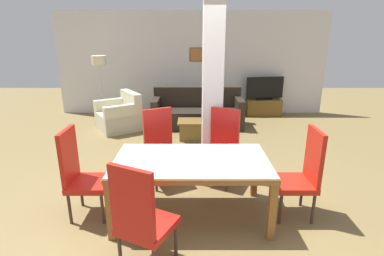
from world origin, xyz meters
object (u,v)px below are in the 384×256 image
at_px(dining_table, 192,170).
at_px(dining_chair_far_left, 161,145).
at_px(dining_chair_far_right, 222,145).
at_px(dining_chair_head_left, 81,172).
at_px(armchair, 121,117).
at_px(coffee_table, 197,129).
at_px(bottle, 204,116).
at_px(tv_stand, 264,107).
at_px(dining_chair_head_right, 303,172).
at_px(dining_chair_near_left, 141,217).
at_px(sofa, 198,113).
at_px(tv_screen, 265,88).
at_px(floor_lamp, 100,66).

relative_size(dining_table, dining_chair_far_left, 1.65).
bearing_deg(dining_chair_far_right, dining_table, 90.00).
bearing_deg(dining_chair_head_left, armchair, -174.24).
relative_size(armchair, coffee_table, 1.56).
xyz_separation_m(bottle, tv_stand, (1.71, 1.95, -0.29)).
bearing_deg(armchair, coffee_table, -142.97).
bearing_deg(dining_chair_far_left, tv_stand, -148.70).
bearing_deg(bottle, dining_chair_far_left, -110.11).
distance_m(dining_chair_head_right, dining_chair_near_left, 1.98).
distance_m(dining_chair_far_right, armchair, 3.34).
distance_m(dining_table, sofa, 3.75).
distance_m(coffee_table, tv_stand, 2.66).
relative_size(dining_chair_far_right, coffee_table, 1.40).
distance_m(dining_chair_head_right, coffee_table, 3.07).
distance_m(dining_chair_near_left, tv_stand, 6.11).
xyz_separation_m(dining_chair_head_left, armchair, (-0.35, 3.48, -0.27)).
height_order(dining_chair_near_left, coffee_table, dining_chair_near_left).
xyz_separation_m(dining_chair_head_left, tv_stand, (3.26, 4.71, -0.35)).
distance_m(dining_table, bottle, 2.77).
distance_m(dining_table, tv_stand, 5.11).
bearing_deg(tv_screen, dining_chair_head_right, 72.85).
xyz_separation_m(dining_chair_far_left, sofa, (0.59, 2.84, -0.26)).
height_order(coffee_table, floor_lamp, floor_lamp).
height_order(dining_chair_head_right, dining_chair_near_left, same).
bearing_deg(sofa, tv_stand, -151.70).
bearing_deg(dining_table, coffee_table, 87.91).
bearing_deg(dining_chair_near_left, armchair, 131.84).
height_order(coffee_table, tv_stand, tv_stand).
xyz_separation_m(coffee_table, floor_lamp, (-2.42, 1.63, 1.15)).
distance_m(tv_screen, floor_lamp, 4.32).
distance_m(dining_chair_head_left, dining_chair_head_right, 2.63).
relative_size(bottle, tv_stand, 0.32).
xyz_separation_m(dining_chair_far_right, floor_lamp, (-2.77, 3.51, 0.79)).
xyz_separation_m(dining_chair_far_right, bottle, (-0.21, 1.85, -0.06)).
bearing_deg(coffee_table, armchair, 158.80).
bearing_deg(dining_chair_near_left, tv_screen, 93.24).
bearing_deg(dining_chair_head_right, tv_screen, -7.65).
distance_m(dining_chair_near_left, coffee_table, 3.76).
bearing_deg(dining_chair_far_right, dining_chair_near_left, 89.93).
relative_size(dining_chair_head_right, tv_stand, 1.19).
bearing_deg(dining_chair_head_left, sofa, 158.76).
xyz_separation_m(sofa, floor_lamp, (-2.46, 0.69, 1.05)).
bearing_deg(tv_screen, dining_table, 58.02).
height_order(dining_chair_far_left, dining_chair_far_right, same).
height_order(dining_chair_head_right, floor_lamp, floor_lamp).
height_order(tv_screen, floor_lamp, floor_lamp).
xyz_separation_m(dining_chair_far_left, armchair, (-1.21, 2.58, -0.27)).
relative_size(sofa, tv_stand, 2.30).
xyz_separation_m(dining_chair_far_left, dining_chair_far_right, (0.90, 0.01, 0.00)).
bearing_deg(floor_lamp, sofa, -15.60).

